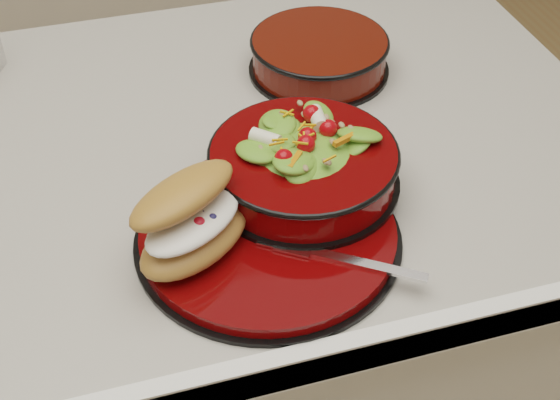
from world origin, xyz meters
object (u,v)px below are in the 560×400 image
object	(u,v)px
salad_bowl	(303,160)
croissant	(192,220)
fork	(345,259)
island_counter	(184,360)
extra_bowl	(319,54)
dinner_plate	(269,235)

from	to	relation	value
salad_bowl	croissant	xyz separation A→B (m)	(-0.15, -0.07, 0.01)
fork	salad_bowl	bearing A→B (deg)	36.50
island_counter	fork	size ratio (longest dim) A/B	8.40
extra_bowl	salad_bowl	bearing A→B (deg)	-112.53
salad_bowl	croissant	size ratio (longest dim) A/B	1.43
salad_bowl	fork	xyz separation A→B (m)	(0.00, -0.13, -0.03)
extra_bowl	croissant	bearing A→B (deg)	-127.68
croissant	fork	distance (m)	0.17
dinner_plate	fork	bearing A→B (deg)	-47.60
island_counter	dinner_plate	distance (m)	0.51
fork	extra_bowl	bearing A→B (deg)	20.01
croissant	island_counter	bearing A→B (deg)	59.24
salad_bowl	extra_bowl	distance (m)	0.28
salad_bowl	island_counter	bearing A→B (deg)	139.05
island_counter	salad_bowl	xyz separation A→B (m)	(0.16, -0.14, 0.50)
island_counter	extra_bowl	bearing A→B (deg)	24.69
salad_bowl	fork	world-z (taller)	salad_bowl
island_counter	dinner_plate	bearing A→B (deg)	-64.15
dinner_plate	croissant	xyz separation A→B (m)	(-0.09, -0.01, 0.05)
croissant	fork	bearing A→B (deg)	-56.80
dinner_plate	salad_bowl	world-z (taller)	salad_bowl
island_counter	dinner_plate	xyz separation A→B (m)	(0.10, -0.20, 0.46)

